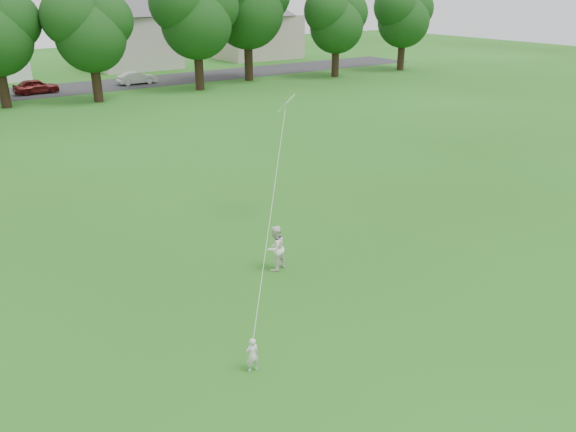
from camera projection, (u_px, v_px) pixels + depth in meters
ground at (268, 341)px, 14.30m from camera, size 160.00×160.00×0.00m
toddler at (252, 355)px, 13.02m from camera, size 0.34×0.24×0.89m
older_boy at (275, 248)px, 17.64m from camera, size 0.84×0.72×1.48m
kite at (273, 199)px, 16.60m from camera, size 3.45×4.19×10.22m
tree_row at (42, 18)px, 40.84m from camera, size 80.85×9.14×11.09m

